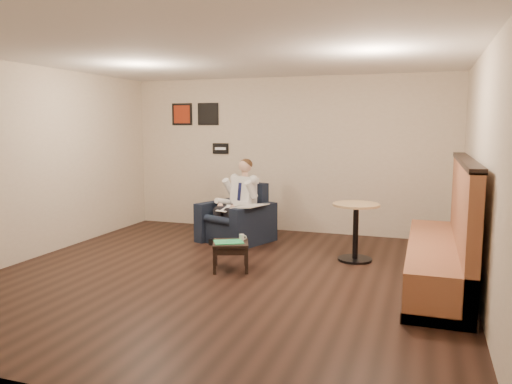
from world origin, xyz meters
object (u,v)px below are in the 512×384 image
(coffee_mug, at_px, (242,237))
(banquette, at_px, (439,223))
(armchair, at_px, (236,213))
(smartphone, at_px, (234,239))
(green_folder, at_px, (229,242))
(seated_man, at_px, (231,203))
(cafe_table, at_px, (356,232))
(side_table, at_px, (231,256))

(coffee_mug, relative_size, banquette, 0.03)
(armchair, relative_size, smartphone, 8.34)
(green_folder, bearing_deg, seated_man, 110.70)
(seated_man, bearing_deg, smartphone, -45.70)
(armchair, distance_m, seated_man, 0.22)
(armchair, bearing_deg, smartphone, -48.99)
(seated_man, distance_m, green_folder, 1.61)
(banquette, distance_m, cafe_table, 1.36)
(seated_man, relative_size, smartphone, 11.06)
(seated_man, height_order, smartphone, seated_man)
(cafe_table, bearing_deg, seated_man, 167.97)
(seated_man, height_order, green_folder, seated_man)
(armchair, xyz_separation_m, banquette, (3.15, -1.30, 0.28))
(green_folder, distance_m, cafe_table, 1.86)
(smartphone, bearing_deg, cafe_table, 18.03)
(armchair, relative_size, green_folder, 2.60)
(side_table, height_order, smartphone, smartphone)
(armchair, distance_m, smartphone, 1.53)
(seated_man, xyz_separation_m, coffee_mug, (0.68, -1.31, -0.24))
(seated_man, relative_size, coffee_mug, 16.30)
(smartphone, height_order, banquette, banquette)
(green_folder, height_order, smartphone, green_folder)
(armchair, height_order, side_table, armchair)
(seated_man, distance_m, cafe_table, 2.17)
(side_table, relative_size, banquette, 0.16)
(green_folder, xyz_separation_m, coffee_mug, (0.12, 0.18, 0.04))
(side_table, xyz_separation_m, coffee_mug, (0.11, 0.15, 0.23))
(banquette, bearing_deg, cafe_table, 146.21)
(green_folder, bearing_deg, coffee_mug, 55.17)
(side_table, xyz_separation_m, green_folder, (-0.02, -0.03, 0.20))
(seated_man, bearing_deg, side_table, -47.42)
(smartphone, bearing_deg, armchair, 98.57)
(side_table, distance_m, cafe_table, 1.85)
(cafe_table, bearing_deg, armchair, 164.64)
(banquette, bearing_deg, smartphone, -176.97)
(coffee_mug, bearing_deg, armchair, 114.14)
(smartphone, distance_m, cafe_table, 1.77)
(armchair, height_order, cafe_table, armchair)
(side_table, distance_m, smartphone, 0.24)
(coffee_mug, bearing_deg, banquette, 2.97)
(seated_man, bearing_deg, banquette, 0.71)
(green_folder, distance_m, smartphone, 0.17)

